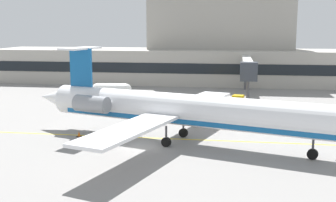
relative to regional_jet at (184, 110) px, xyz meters
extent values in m
cube|color=gray|center=(-3.62, -1.87, -3.24)|extent=(120.00, 120.00, 0.10)
cube|color=yellow|center=(-3.62, 1.33, -3.19)|extent=(108.00, 0.24, 0.01)
cube|color=red|center=(1.12, 11.01, -3.19)|extent=(0.30, 8.00, 0.01)
cube|color=#ADA89E|center=(-5.90, 44.45, 0.07)|extent=(72.68, 12.63, 6.52)
cube|color=#9F9A91|center=(1.85, 47.60, 9.92)|extent=(28.13, 8.84, 13.19)
cube|color=black|center=(-5.90, 38.08, 0.21)|extent=(69.78, 0.12, 1.88)
cube|color=silver|center=(6.73, 30.54, 1.49)|extent=(1.40, 15.18, 2.40)
cube|color=#2D333D|center=(6.73, 22.05, 1.49)|extent=(2.40, 2.00, 2.64)
cylinder|color=#4C4C51|center=(6.73, 36.63, -1.45)|extent=(0.44, 0.44, 3.48)
cylinder|color=#4C4C51|center=(6.73, 23.75, -1.45)|extent=(0.44, 0.44, 3.48)
cylinder|color=white|center=(0.57, -0.18, 0.05)|extent=(29.03, 11.69, 2.99)
cube|color=#145999|center=(0.57, -0.18, -0.77)|extent=(26.13, 10.52, 0.54)
cone|color=white|center=(-14.78, 4.64, 0.05)|extent=(4.48, 3.59, 2.55)
cube|color=white|center=(0.86, 7.66, -0.40)|extent=(6.79, 12.58, 0.28)
cube|color=white|center=(-3.67, -6.78, -0.40)|extent=(6.79, 12.58, 0.28)
cylinder|color=gray|center=(-7.72, 4.90, 0.27)|extent=(3.92, 2.65, 1.65)
cylinder|color=gray|center=(-9.14, 0.39, 0.27)|extent=(3.92, 2.65, 1.65)
cube|color=#145999|center=(-11.24, 3.53, 3.53)|extent=(2.64, 1.04, 3.97)
cube|color=white|center=(-11.24, 3.53, 5.52)|extent=(3.44, 5.20, 0.20)
cylinder|color=#3F3F44|center=(11.26, -3.54, -1.87)|extent=(0.20, 0.20, 1.30)
cylinder|color=black|center=(11.26, -3.54, -2.74)|extent=(0.96, 0.60, 0.90)
cylinder|color=#3F3F44|center=(-0.25, 2.12, -1.87)|extent=(0.20, 0.20, 1.30)
cylinder|color=black|center=(-0.25, 2.12, -2.74)|extent=(0.96, 0.60, 0.90)
cylinder|color=#3F3F44|center=(-1.42, -1.59, -1.87)|extent=(0.20, 0.20, 1.30)
cylinder|color=black|center=(-1.42, -1.59, -2.74)|extent=(0.96, 0.60, 0.90)
cube|color=#E5B20C|center=(1.59, 19.55, -2.59)|extent=(3.45, 4.19, 0.51)
cube|color=#C3970A|center=(1.00, 18.61, -1.79)|extent=(2.04, 2.10, 1.08)
cylinder|color=black|center=(1.51, 17.96, -2.84)|extent=(0.61, 0.74, 0.70)
cylinder|color=black|center=(0.18, 18.80, -2.84)|extent=(0.61, 0.74, 0.70)
cylinder|color=black|center=(2.99, 20.31, -2.84)|extent=(0.61, 0.74, 0.70)
cylinder|color=black|center=(1.67, 21.15, -2.84)|extent=(0.61, 0.74, 0.70)
cube|color=#E5B20C|center=(6.25, 17.18, -2.60)|extent=(3.75, 2.18, 0.48)
cube|color=#C3970A|center=(5.29, 17.40, -1.78)|extent=(1.66, 1.56, 1.16)
cylinder|color=black|center=(4.88, 16.77, -2.84)|extent=(0.75, 0.43, 0.70)
cylinder|color=black|center=(5.21, 18.15, -2.84)|extent=(0.75, 0.43, 0.70)
cylinder|color=black|center=(7.29, 16.21, -2.84)|extent=(0.75, 0.43, 0.70)
cylinder|color=black|center=(7.61, 17.59, -2.84)|extent=(0.75, 0.43, 0.70)
cylinder|color=white|center=(-14.00, 24.25, -1.87)|extent=(4.56, 2.41, 1.95)
sphere|color=white|center=(-11.82, 24.49, -1.87)|extent=(1.91, 1.91, 1.91)
sphere|color=white|center=(-16.17, 24.02, -1.87)|extent=(1.91, 1.91, 1.91)
cube|color=#59595B|center=(-15.31, 24.25, -3.02)|extent=(0.60, 1.75, 0.35)
cube|color=#59595B|center=(-12.68, 24.25, -3.02)|extent=(0.60, 1.75, 0.35)
cone|color=orange|center=(13.41, 4.05, -2.92)|extent=(0.36, 0.36, 0.55)
cube|color=black|center=(13.41, 4.05, -3.17)|extent=(0.47, 0.47, 0.04)
cone|color=orange|center=(-10.70, 0.81, -2.92)|extent=(0.36, 0.36, 0.55)
cube|color=black|center=(-10.70, 0.81, -3.17)|extent=(0.47, 0.47, 0.04)
camera|label=1|loc=(4.49, -39.63, 7.79)|focal=46.11mm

